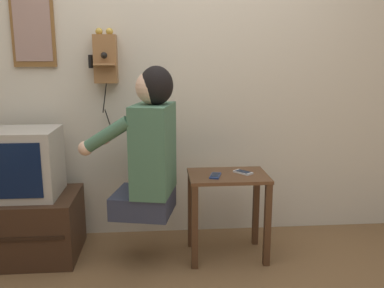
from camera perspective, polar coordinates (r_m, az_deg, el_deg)
wall_back at (r=2.98m, az=-3.30°, el=11.23°), size 6.80×0.05×2.55m
side_table at (r=2.71m, az=5.02°, el=-7.15°), size 0.51×0.36×0.57m
person at (r=2.53m, az=-6.04°, el=-0.39°), size 0.59×0.49×0.93m
tv_stand at (r=2.99m, az=-22.79°, el=-10.57°), size 0.75×0.51×0.42m
television at (r=2.88m, az=-23.84°, el=-2.49°), size 0.58×0.40×0.44m
wall_phone_antique at (r=2.92m, az=-12.07°, el=11.68°), size 0.20×0.18×0.74m
framed_picture at (r=3.06m, az=-21.46°, el=15.10°), size 0.29×0.03×0.54m
cell_phone_held at (r=2.61m, az=3.30°, el=-4.45°), size 0.09×0.14×0.01m
cell_phone_spare at (r=2.70m, az=7.17°, el=-3.95°), size 0.13×0.13×0.01m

